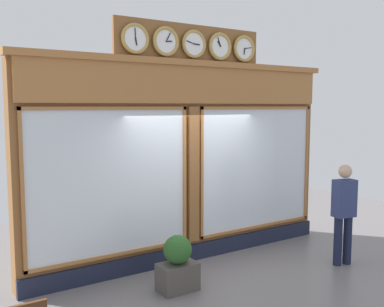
{
  "coord_description": "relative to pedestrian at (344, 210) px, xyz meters",
  "views": [
    {
      "loc": [
        4.04,
        6.16,
        2.65
      ],
      "look_at": [
        0.0,
        0.0,
        1.85
      ],
      "focal_mm": 41.14,
      "sensor_mm": 36.0,
      "label": 1
    }
  ],
  "objects": [
    {
      "name": "pedestrian",
      "position": [
        0.0,
        0.0,
        0.0
      ],
      "size": [
        0.4,
        0.29,
        1.69
      ],
      "color": "#191E38",
      "rests_on": "ground_plane"
    },
    {
      "name": "planter_shrub",
      "position": [
        2.86,
        -0.62,
        -0.32
      ],
      "size": [
        0.41,
        0.41,
        0.41
      ],
      "primitive_type": "sphere",
      "color": "#285623",
      "rests_on": "planter_box"
    },
    {
      "name": "shop_facade",
      "position": [
        1.99,
        -1.69,
        0.82
      ],
      "size": [
        5.88,
        0.42,
        3.98
      ],
      "color": "brown",
      "rests_on": "ground_plane"
    },
    {
      "name": "planter_box",
      "position": [
        2.86,
        -0.62,
        -0.73
      ],
      "size": [
        0.56,
        0.36,
        0.4
      ],
      "primitive_type": "cube",
      "color": "#4C4742",
      "rests_on": "ground_plane"
    }
  ]
}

